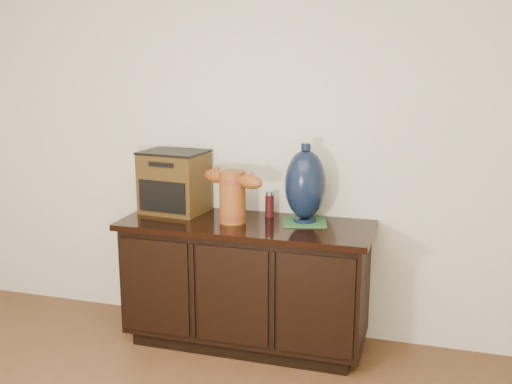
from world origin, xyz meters
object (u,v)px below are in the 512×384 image
(spray_can, at_px, (270,204))
(lamp_base, at_px, (305,185))
(tv_radio, at_px, (175,182))
(sideboard, at_px, (246,282))
(terracotta_vessel, at_px, (232,194))

(spray_can, bearing_deg, lamp_base, -15.88)
(tv_radio, relative_size, spray_can, 2.64)
(sideboard, xyz_separation_m, tv_radio, (-0.49, 0.11, 0.56))
(sideboard, relative_size, spray_can, 9.47)
(terracotta_vessel, xyz_separation_m, spray_can, (0.17, 0.18, -0.09))
(tv_radio, distance_m, lamp_base, 0.82)
(sideboard, bearing_deg, lamp_base, 16.94)
(lamp_base, xyz_separation_m, spray_can, (-0.23, 0.07, -0.15))
(tv_radio, xyz_separation_m, spray_can, (0.59, 0.05, -0.11))
(tv_radio, relative_size, lamp_base, 0.90)
(sideboard, relative_size, terracotta_vessel, 3.47)
(lamp_base, bearing_deg, spray_can, 164.12)
(tv_radio, bearing_deg, terracotta_vessel, -11.06)
(terracotta_vessel, height_order, lamp_base, lamp_base)
(terracotta_vessel, relative_size, lamp_base, 0.93)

